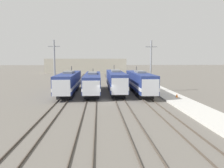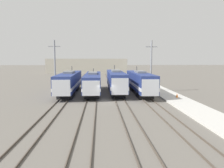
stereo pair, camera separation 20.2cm
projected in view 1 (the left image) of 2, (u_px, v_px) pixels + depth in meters
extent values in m
plane|color=#666059|center=(106.00, 102.00, 32.15)|extent=(400.00, 400.00, 0.00)
cube|color=#4C4238|center=(57.00, 102.00, 31.71)|extent=(0.07, 120.00, 0.15)
cube|color=#4C4238|center=(67.00, 102.00, 31.80)|extent=(0.07, 120.00, 0.15)
cube|color=#4C4238|center=(86.00, 101.00, 31.97)|extent=(0.07, 120.00, 0.15)
cube|color=#4C4238|center=(96.00, 101.00, 32.06)|extent=(0.07, 120.00, 0.15)
cube|color=#4C4238|center=(115.00, 101.00, 32.23)|extent=(0.07, 120.00, 0.15)
cube|color=#4C4238|center=(125.00, 101.00, 32.32)|extent=(0.07, 120.00, 0.15)
cube|color=#4C4238|center=(144.00, 101.00, 32.49)|extent=(0.07, 120.00, 0.15)
cube|color=#4C4238|center=(153.00, 101.00, 32.57)|extent=(0.07, 120.00, 0.15)
cube|color=black|center=(66.00, 95.00, 35.52)|extent=(2.42, 3.81, 0.95)
cube|color=black|center=(72.00, 88.00, 44.11)|extent=(2.42, 3.81, 0.95)
cube|color=navy|center=(69.00, 81.00, 39.60)|extent=(2.84, 17.33, 2.78)
cube|color=silver|center=(69.00, 84.00, 39.66)|extent=(2.88, 17.37, 0.50)
cube|color=silver|center=(62.00, 87.00, 31.89)|extent=(2.62, 1.93, 2.36)
cube|color=black|center=(61.00, 84.00, 30.95)|extent=(2.22, 0.08, 0.66)
cube|color=slate|center=(69.00, 72.00, 39.42)|extent=(1.56, 4.33, 0.35)
cylinder|color=#38383D|center=(72.00, 69.00, 43.16)|extent=(0.12, 0.12, 1.15)
cube|color=black|center=(92.00, 94.00, 35.78)|extent=(2.37, 3.68, 0.95)
cube|color=black|center=(93.00, 88.00, 44.07)|extent=(2.37, 3.68, 0.95)
cube|color=navy|center=(93.00, 81.00, 39.72)|extent=(2.79, 16.72, 2.60)
cube|color=silver|center=(93.00, 84.00, 39.78)|extent=(2.83, 16.76, 0.47)
cube|color=silver|center=(91.00, 88.00, 32.25)|extent=(2.56, 1.80, 2.21)
cube|color=black|center=(91.00, 85.00, 31.38)|extent=(2.18, 0.08, 0.62)
cube|color=slate|center=(93.00, 73.00, 39.56)|extent=(1.53, 4.18, 0.35)
cylinder|color=#38383D|center=(93.00, 71.00, 43.18)|extent=(0.12, 0.12, 0.84)
cube|color=black|center=(117.00, 93.00, 36.79)|extent=(2.33, 3.82, 0.95)
cube|color=black|center=(114.00, 87.00, 45.41)|extent=(2.33, 3.82, 0.95)
cube|color=navy|center=(115.00, 80.00, 40.88)|extent=(2.75, 17.37, 2.93)
cube|color=silver|center=(115.00, 83.00, 40.95)|extent=(2.79, 17.41, 0.53)
cube|color=silver|center=(119.00, 86.00, 33.18)|extent=(2.53, 1.99, 2.49)
cube|color=black|center=(120.00, 83.00, 32.21)|extent=(2.15, 0.08, 0.70)
cube|color=slate|center=(116.00, 71.00, 40.69)|extent=(1.51, 4.34, 0.35)
cylinder|color=#38383D|center=(114.00, 68.00, 44.44)|extent=(0.12, 0.12, 1.15)
cube|color=black|center=(144.00, 95.00, 35.53)|extent=(2.33, 3.64, 0.95)
cube|color=black|center=(136.00, 88.00, 43.73)|extent=(2.33, 3.64, 0.95)
cube|color=navy|center=(140.00, 81.00, 39.42)|extent=(2.74, 16.55, 2.85)
cube|color=silver|center=(140.00, 84.00, 39.48)|extent=(2.78, 16.59, 0.51)
cube|color=silver|center=(149.00, 87.00, 32.29)|extent=(2.52, 2.34, 2.42)
cube|color=black|center=(151.00, 84.00, 31.15)|extent=(2.14, 0.08, 0.68)
cube|color=slate|center=(140.00, 72.00, 39.23)|extent=(1.51, 4.14, 0.35)
cylinder|color=#38383D|center=(136.00, 69.00, 42.81)|extent=(0.12, 0.12, 1.03)
cylinder|color=gray|center=(55.00, 67.00, 39.78)|extent=(0.32, 0.32, 9.67)
cube|color=gray|center=(54.00, 46.00, 39.36)|extent=(2.15, 0.16, 0.16)
cylinder|color=gray|center=(151.00, 67.00, 40.86)|extent=(0.32, 0.32, 9.67)
cube|color=gray|center=(151.00, 47.00, 40.44)|extent=(2.15, 0.16, 0.16)
cube|color=beige|center=(178.00, 100.00, 32.80)|extent=(4.00, 120.00, 0.25)
cone|color=orange|center=(177.00, 95.00, 34.29)|extent=(0.36, 0.36, 0.63)
cube|color=#B2AD9E|center=(87.00, 66.00, 102.28)|extent=(35.48, 15.74, 6.41)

